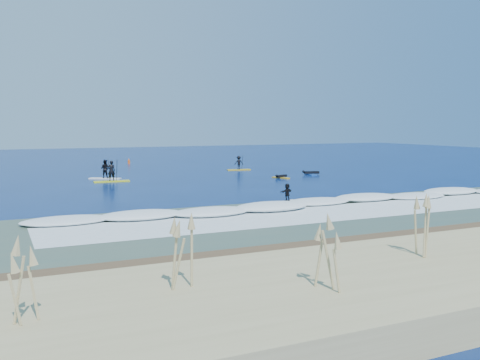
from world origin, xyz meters
name	(u,v)px	position (x,y,z in m)	size (l,w,h in m)	color
ground	(242,189)	(0.00, 0.00, 0.00)	(160.00, 160.00, 0.00)	#04174A
wet_sand_strip	(444,241)	(0.00, -21.50, 0.00)	(90.00, 5.00, 0.08)	brown
shallow_water	(345,215)	(0.00, -14.00, 0.01)	(90.00, 13.00, 0.01)	#3E5545
breaking_wave	(308,206)	(0.00, -10.00, 0.00)	(40.00, 6.00, 0.30)	white
whitewater	(335,213)	(0.00, -13.00, 0.00)	(34.00, 5.00, 0.02)	silver
sup_paddler_left	(111,174)	(-8.63, 9.71, 0.70)	(3.25, 0.95, 2.26)	yellow
sup_paddler_center	(105,171)	(-8.68, 12.47, 0.80)	(2.97, 2.35, 2.15)	white
sup_paddler_right	(239,164)	(7.06, 15.94, 0.73)	(2.76, 1.19, 1.88)	gold
prone_paddler_near	(281,177)	(7.01, 6.06, 0.14)	(1.49, 1.97, 0.40)	gold
prone_paddler_far	(311,173)	(11.58, 7.87, 0.16)	(1.82, 2.37, 0.48)	#164AA8
wave_surfer	(287,194)	(-1.03, -9.06, 0.72)	(1.77, 1.02, 1.24)	white
marker_buoy	(129,162)	(-2.12, 30.56, 0.32)	(0.31, 0.31, 0.74)	#FF5A16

